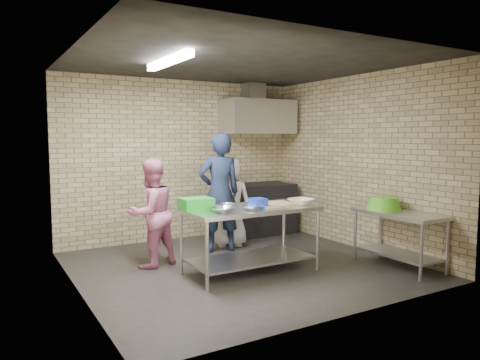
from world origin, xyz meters
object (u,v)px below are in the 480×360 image
(stove, at_px, (259,209))
(man_navy, at_px, (219,192))
(prep_table, at_px, (250,240))
(woman_white, at_px, (230,202))
(woman_pink, at_px, (151,213))
(bottle_green, at_px, (273,122))
(side_counter, at_px, (399,239))
(bottle_red, at_px, (255,121))
(green_basin, at_px, (384,203))
(blue_tub, at_px, (258,203))
(green_crate, at_px, (196,204))

(stove, xyz_separation_m, man_navy, (-1.22, -0.77, 0.45))
(prep_table, xyz_separation_m, woman_white, (0.46, 1.38, 0.29))
(woman_pink, bearing_deg, bottle_green, -173.24)
(prep_table, xyz_separation_m, stove, (1.39, 1.95, 0.02))
(prep_table, bearing_deg, side_counter, -23.54)
(bottle_red, relative_size, woman_pink, 0.12)
(stove, bearing_deg, green_basin, -80.24)
(stove, bearing_deg, woman_pink, -156.50)
(blue_tub, bearing_deg, woman_white, 74.33)
(bottle_green, relative_size, woman_white, 0.11)
(side_counter, xyz_separation_m, woman_white, (-1.38, 2.18, 0.34))
(stove, bearing_deg, man_navy, -147.66)
(prep_table, distance_m, woman_white, 1.48)
(green_basin, relative_size, woman_white, 0.32)
(blue_tub, bearing_deg, woman_pink, 136.08)
(green_crate, bearing_deg, blue_tub, -16.35)
(side_counter, bearing_deg, stove, 99.29)
(man_navy, bearing_deg, bottle_red, -132.39)
(side_counter, relative_size, bottle_red, 6.67)
(green_basin, bearing_deg, woman_white, 125.11)
(blue_tub, bearing_deg, green_basin, -14.31)
(prep_table, bearing_deg, bottle_red, 56.67)
(stove, bearing_deg, prep_table, -125.49)
(green_basin, distance_m, bottle_red, 3.01)
(side_counter, distance_m, stove, 2.79)
(prep_table, height_order, woman_pink, woman_pink)
(prep_table, height_order, side_counter, prep_table)
(stove, xyz_separation_m, bottle_green, (0.45, 0.24, 1.57))
(woman_pink, bearing_deg, prep_table, 120.18)
(green_basin, bearing_deg, green_crate, 165.08)
(woman_pink, xyz_separation_m, woman_white, (1.46, 0.47, -0.01))
(man_navy, xyz_separation_m, woman_white, (0.29, 0.20, -0.19))
(side_counter, xyz_separation_m, stove, (-0.45, 2.75, 0.08))
(woman_white, bearing_deg, prep_table, 90.28)
(blue_tub, height_order, woman_pink, woman_pink)
(green_basin, xyz_separation_m, woman_white, (-1.36, 1.93, -0.12))
(prep_table, bearing_deg, bottle_green, 49.95)
(stove, relative_size, woman_white, 0.84)
(prep_table, relative_size, man_navy, 0.94)
(stove, bearing_deg, bottle_green, 28.07)
(woman_white, bearing_deg, blue_tub, 93.24)
(side_counter, distance_m, green_basin, 0.52)
(woman_pink, bearing_deg, stove, -173.98)
(side_counter, relative_size, bottle_green, 8.00)
(stove, distance_m, blue_tub, 2.49)
(side_counter, bearing_deg, green_crate, 160.06)
(bottle_green, bearing_deg, woman_white, -149.44)
(blue_tub, height_order, green_basin, blue_tub)
(blue_tub, height_order, man_navy, man_navy)
(bottle_red, distance_m, woman_white, 1.83)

